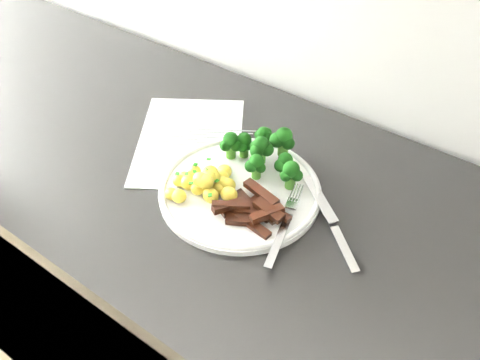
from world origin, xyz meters
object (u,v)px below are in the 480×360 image
(counter, at_px, (247,335))
(fork, at_px, (284,227))
(recipe_paper, at_px, (190,140))
(plate, at_px, (240,190))
(potatoes, at_px, (206,183))
(beef_strips, at_px, (255,209))
(broccoli, at_px, (265,150))
(knife, at_px, (336,233))

(counter, height_order, fork, fork)
(recipe_paper, relative_size, plate, 1.22)
(potatoes, relative_size, beef_strips, 1.01)
(potatoes, bearing_deg, beef_strips, 1.64)
(plate, relative_size, fork, 1.51)
(recipe_paper, xyz_separation_m, broccoli, (0.16, 0.01, 0.04))
(recipe_paper, height_order, knife, knife)
(beef_strips, height_order, fork, beef_strips)
(counter, bearing_deg, beef_strips, -45.55)
(counter, distance_m, recipe_paper, 0.49)
(counter, xyz_separation_m, broccoli, (-0.02, 0.07, 0.50))
(beef_strips, bearing_deg, knife, 18.76)
(potatoes, relative_size, knife, 0.70)
(beef_strips, distance_m, fork, 0.06)
(fork, xyz_separation_m, knife, (0.07, 0.05, -0.01))
(potatoes, relative_size, fork, 0.65)
(recipe_paper, distance_m, fork, 0.29)
(beef_strips, relative_size, knife, 0.69)
(plate, height_order, fork, fork)
(recipe_paper, height_order, broccoli, broccoli)
(plate, relative_size, knife, 1.63)
(plate, height_order, potatoes, potatoes)
(broccoli, height_order, fork, broccoli)
(counter, distance_m, potatoes, 0.48)
(broccoli, xyz_separation_m, potatoes, (-0.04, -0.11, -0.02))
(counter, xyz_separation_m, beef_strips, (0.04, -0.04, 0.47))
(potatoes, bearing_deg, counter, 32.65)
(counter, relative_size, fork, 13.07)
(recipe_paper, xyz_separation_m, plate, (0.16, -0.06, 0.01))
(broccoli, relative_size, beef_strips, 1.39)
(counter, bearing_deg, fork, -23.88)
(counter, height_order, broccoli, broccoli)
(counter, relative_size, plate, 8.65)
(recipe_paper, distance_m, plate, 0.17)
(recipe_paper, bearing_deg, beef_strips, -23.25)
(fork, bearing_deg, broccoli, 135.12)
(broccoli, height_order, beef_strips, broccoli)
(potatoes, bearing_deg, broccoli, 67.90)
(potatoes, bearing_deg, fork, -0.31)
(counter, relative_size, beef_strips, 20.28)
(plate, height_order, beef_strips, beef_strips)
(fork, bearing_deg, counter, 156.12)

